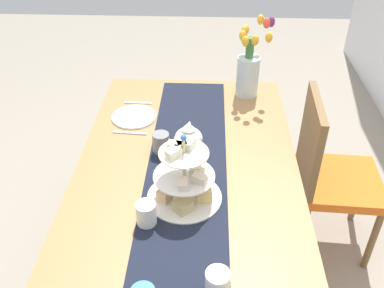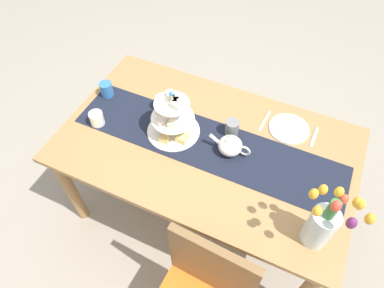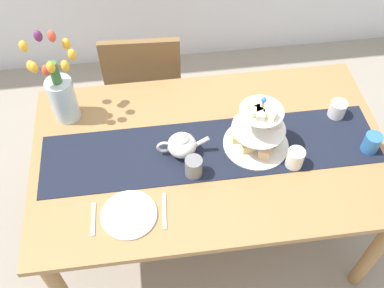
% 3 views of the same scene
% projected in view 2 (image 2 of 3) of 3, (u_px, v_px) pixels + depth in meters
% --- Properties ---
extents(ground_plane, '(8.00, 8.00, 0.00)m').
position_uv_depth(ground_plane, '(203.00, 205.00, 2.49)').
color(ground_plane, gray).
extents(dining_table, '(1.63, 0.98, 0.73)m').
position_uv_depth(dining_table, '(206.00, 154.00, 1.98)').
color(dining_table, '#A37747').
rests_on(dining_table, ground_plane).
extents(table_runner, '(1.54, 0.35, 0.00)m').
position_uv_depth(table_runner, '(207.00, 143.00, 1.91)').
color(table_runner, black).
rests_on(table_runner, dining_table).
extents(tiered_cake_stand, '(0.30, 0.30, 0.30)m').
position_uv_depth(tiered_cake_stand, '(172.00, 121.00, 1.88)').
color(tiered_cake_stand, beige).
rests_on(tiered_cake_stand, table_runner).
extents(teapot, '(0.24, 0.13, 0.14)m').
position_uv_depth(teapot, '(231.00, 145.00, 1.83)').
color(teapot, white).
rests_on(teapot, table_runner).
extents(tulip_vase, '(0.23, 0.18, 0.45)m').
position_uv_depth(tulip_vase, '(323.00, 223.00, 1.44)').
color(tulip_vase, silver).
rests_on(tulip_vase, dining_table).
extents(cream_jug, '(0.08, 0.08, 0.08)m').
position_uv_depth(cream_jug, '(97.00, 119.00, 1.96)').
color(cream_jug, white).
rests_on(cream_jug, dining_table).
extents(dinner_plate_left, '(0.23, 0.23, 0.01)m').
position_uv_depth(dinner_plate_left, '(289.00, 129.00, 1.97)').
color(dinner_plate_left, white).
rests_on(dinner_plate_left, dining_table).
extents(fork_left, '(0.02, 0.15, 0.01)m').
position_uv_depth(fork_left, '(314.00, 137.00, 1.93)').
color(fork_left, silver).
rests_on(fork_left, dining_table).
extents(knife_left, '(0.03, 0.17, 0.01)m').
position_uv_depth(knife_left, '(265.00, 121.00, 2.01)').
color(knife_left, silver).
rests_on(knife_left, dining_table).
extents(mug_grey, '(0.08, 0.08, 0.09)m').
position_uv_depth(mug_grey, '(232.00, 128.00, 1.91)').
color(mug_grey, slate).
rests_on(mug_grey, table_runner).
extents(mug_white_text, '(0.08, 0.08, 0.09)m').
position_uv_depth(mug_white_text, '(162.00, 103.00, 2.03)').
color(mug_white_text, white).
rests_on(mug_white_text, dining_table).
extents(mug_orange, '(0.08, 0.08, 0.09)m').
position_uv_depth(mug_orange, '(107.00, 89.00, 2.10)').
color(mug_orange, '#3370B7').
rests_on(mug_orange, dining_table).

